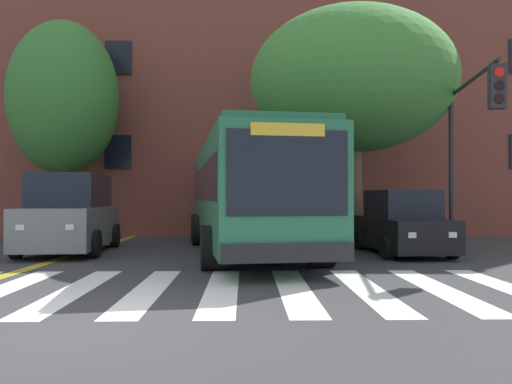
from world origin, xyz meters
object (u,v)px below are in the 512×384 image
at_px(city_bus, 247,192).
at_px(street_tree_curbside_small, 63,99).
at_px(street_tree_curbside_large, 353,82).
at_px(car_grey_near_lane, 71,215).
at_px(car_black_far_lane, 402,224).
at_px(traffic_light_near_corner, 469,127).

height_order(city_bus, street_tree_curbside_small, street_tree_curbside_small).
xyz_separation_m(city_bus, street_tree_curbside_large, (3.45, 1.81, 3.64)).
bearing_deg(car_grey_near_lane, street_tree_curbside_small, 114.89).
bearing_deg(street_tree_curbside_small, car_black_far_lane, -20.27).
xyz_separation_m(car_grey_near_lane, traffic_light_near_corner, (11.20, -1.02, 2.42)).
height_order(street_tree_curbside_large, street_tree_curbside_small, street_tree_curbside_small).
relative_size(city_bus, car_black_far_lane, 2.72).
height_order(car_grey_near_lane, street_tree_curbside_small, street_tree_curbside_small).
distance_m(car_grey_near_lane, car_black_far_lane, 9.62).
distance_m(city_bus, car_grey_near_lane, 5.20).
relative_size(traffic_light_near_corner, street_tree_curbside_large, 0.56).
relative_size(traffic_light_near_corner, street_tree_curbside_small, 0.62).
bearing_deg(street_tree_curbside_large, city_bus, -152.31).
xyz_separation_m(car_black_far_lane, street_tree_curbside_large, (-1.01, 2.11, 4.58)).
bearing_deg(traffic_light_near_corner, car_grey_near_lane, 174.79).
bearing_deg(traffic_light_near_corner, street_tree_curbside_large, 131.70).
height_order(car_black_far_lane, street_tree_curbside_small, street_tree_curbside_small).
height_order(car_grey_near_lane, street_tree_curbside_large, street_tree_curbside_large).
height_order(car_black_far_lane, traffic_light_near_corner, traffic_light_near_corner).
distance_m(city_bus, street_tree_curbside_large, 5.33).
bearing_deg(street_tree_curbside_large, car_black_far_lane, -64.45).
height_order(traffic_light_near_corner, street_tree_curbside_large, street_tree_curbside_large).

